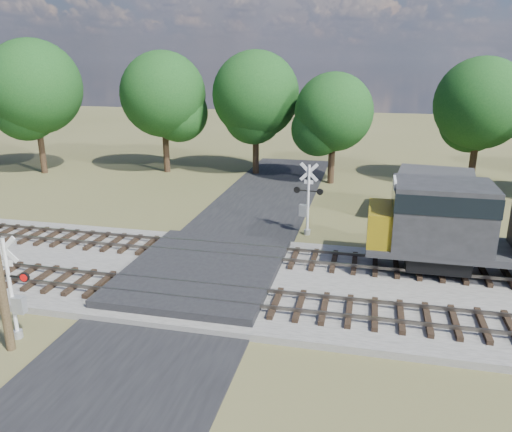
# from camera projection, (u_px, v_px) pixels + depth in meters

# --- Properties ---
(ground) EXTENTS (160.00, 160.00, 0.00)m
(ground) POSITION_uv_depth(u_px,v_px,m) (200.00, 282.00, 23.40)
(ground) COLOR brown
(ground) RESTS_ON ground
(ballast_bed) EXTENTS (140.00, 10.00, 0.30)m
(ballast_bed) POSITION_uv_depth(u_px,v_px,m) (422.00, 296.00, 21.68)
(ballast_bed) COLOR gray
(ballast_bed) RESTS_ON ground
(road) EXTENTS (7.00, 60.00, 0.08)m
(road) POSITION_uv_depth(u_px,v_px,m) (200.00, 281.00, 23.39)
(road) COLOR black
(road) RESTS_ON ground
(crossing_panel) EXTENTS (7.00, 9.00, 0.62)m
(crossing_panel) POSITION_uv_depth(u_px,v_px,m) (203.00, 272.00, 23.77)
(crossing_panel) COLOR #262628
(crossing_panel) RESTS_ON ground
(track_near) EXTENTS (140.00, 2.60, 0.33)m
(track_near) POSITION_uv_depth(u_px,v_px,m) (255.00, 300.00, 20.75)
(track_near) COLOR black
(track_near) RESTS_ON ballast_bed
(track_far) EXTENTS (140.00, 2.60, 0.33)m
(track_far) POSITION_uv_depth(u_px,v_px,m) (277.00, 256.00, 25.39)
(track_far) COLOR black
(track_far) RESTS_ON ballast_bed
(crossing_signal_near) EXTENTS (1.65, 0.36, 4.10)m
(crossing_signal_near) POSITION_uv_depth(u_px,v_px,m) (14.00, 297.00, 18.22)
(crossing_signal_near) COLOR silver
(crossing_signal_near) RESTS_ON ground
(crossing_signal_far) EXTENTS (1.75, 0.40, 4.35)m
(crossing_signal_far) POSITION_uv_depth(u_px,v_px,m) (306.00, 205.00, 29.20)
(crossing_signal_far) COLOR silver
(crossing_signal_far) RESTS_ON ground
(equipment_shed) EXTENTS (5.15, 5.15, 3.13)m
(equipment_shed) POSITION_uv_depth(u_px,v_px,m) (434.00, 196.00, 31.96)
(equipment_shed) COLOR #4C2B20
(equipment_shed) RESTS_ON ground
(treeline) EXTENTS (78.10, 12.25, 11.95)m
(treeline) POSITION_uv_depth(u_px,v_px,m) (366.00, 100.00, 39.42)
(treeline) COLOR black
(treeline) RESTS_ON ground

